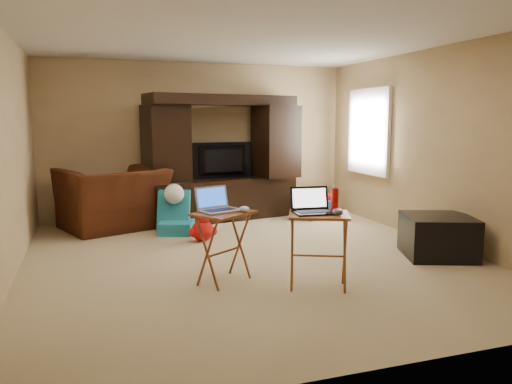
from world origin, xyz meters
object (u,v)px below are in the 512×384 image
object	(u,v)px
laptop_right	(314,201)
mouse_right	(338,212)
push_toy	(317,205)
water_bottle	(334,200)
entertainment_center	(223,158)
tray_table_left	(224,247)
plush_toy	(203,225)
tray_table_right	(318,251)
laptop_left	(220,200)
child_rocker	(176,212)
mouse_left	(245,209)
recliner	(113,199)
ottoman	(438,236)
television	(224,161)

from	to	relation	value
laptop_right	mouse_right	world-z (taller)	laptop_right
push_toy	water_bottle	distance (m)	3.26
entertainment_center	tray_table_left	xyz separation A→B (m)	(-0.81, -3.04, -0.63)
plush_toy	tray_table_left	world-z (taller)	tray_table_left
tray_table_right	entertainment_center	bearing A→B (deg)	114.16
laptop_right	tray_table_right	bearing A→B (deg)	-20.66
plush_toy	tray_table_left	distance (m)	1.71
laptop_left	tray_table_left	bearing A→B (deg)	-64.34
laptop_right	child_rocker	bearing A→B (deg)	113.59
child_rocker	laptop_left	xyz separation A→B (m)	(0.06, -2.22, 0.52)
laptop_right	entertainment_center	bearing A→B (deg)	95.16
mouse_left	child_rocker	bearing A→B (deg)	96.96
entertainment_center	recliner	bearing A→B (deg)	174.87
plush_toy	water_bottle	bearing A→B (deg)	-67.88
tray_table_right	mouse_right	world-z (taller)	mouse_right
plush_toy	mouse_left	size ratio (longest dim) A/B	3.09
ottoman	mouse_left	bearing A→B (deg)	-176.03
mouse_left	tray_table_right	bearing A→B (deg)	-31.97
recliner	laptop_right	world-z (taller)	laptop_right
tray_table_left	tray_table_right	size ratio (longest dim) A/B	0.98
mouse_left	tray_table_left	bearing A→B (deg)	159.78
recliner	laptop_right	xyz separation A→B (m)	(1.67, -3.30, 0.40)
plush_toy	tray_table_right	distance (m)	2.24
mouse_right	water_bottle	xyz separation A→B (m)	(0.07, 0.20, 0.08)
television	water_bottle	world-z (taller)	television
television	water_bottle	bearing A→B (deg)	88.77
television	tray_table_left	size ratio (longest dim) A/B	1.42
ottoman	tray_table_left	size ratio (longest dim) A/B	1.07
recliner	mouse_left	world-z (taller)	recliner
tray_table_right	laptop_right	xyz separation A→B (m)	(-0.04, 0.02, 0.48)
ottoman	laptop_left	bearing A→B (deg)	-178.53
push_toy	tray_table_right	bearing A→B (deg)	-93.95
child_rocker	tray_table_right	xyz separation A→B (m)	(0.89, -2.70, 0.05)
entertainment_center	television	size ratio (longest dim) A/B	2.41
laptop_right	mouse_right	bearing A→B (deg)	-33.57
laptop_right	plush_toy	bearing A→B (deg)	111.66
tray_table_left	laptop_right	xyz separation A→B (m)	(0.76, -0.43, 0.49)
laptop_left	laptop_right	size ratio (longest dim) A/B	0.98
push_toy	mouse_left	size ratio (longest dim) A/B	4.04
plush_toy	laptop_left	bearing A→B (deg)	-96.57
mouse_left	television	bearing A→B (deg)	78.65
child_rocker	water_bottle	size ratio (longest dim) A/B	2.76
ottoman	laptop_right	size ratio (longest dim) A/B	1.99
mouse_left	entertainment_center	bearing A→B (deg)	78.81
push_toy	entertainment_center	bearing A→B (deg)	-176.61
laptop_right	recliner	bearing A→B (deg)	122.76
plush_toy	entertainment_center	bearing A→B (deg)	64.49
television	water_bottle	xyz separation A→B (m)	(0.20, -3.37, -0.11)
tray_table_right	laptop_left	bearing A→B (deg)	174.15
tray_table_left	tray_table_right	xyz separation A→B (m)	(0.80, -0.45, 0.01)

